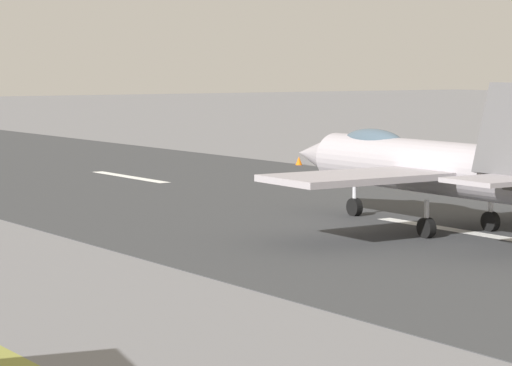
# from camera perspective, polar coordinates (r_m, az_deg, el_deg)

# --- Properties ---
(ground_plane) EXTENTS (400.00, 400.00, 0.00)m
(ground_plane) POSITION_cam_1_polar(r_m,az_deg,el_deg) (44.56, 9.22, -2.25)
(ground_plane) COLOR slate
(runway_strip) EXTENTS (240.00, 26.00, 0.02)m
(runway_strip) POSITION_cam_1_polar(r_m,az_deg,el_deg) (44.54, 9.23, -2.24)
(runway_strip) COLOR #353739
(runway_strip) RESTS_ON ground
(fighter_jet) EXTENTS (15.99, 15.02, 5.69)m
(fighter_jet) POSITION_cam_1_polar(r_m,az_deg,el_deg) (44.00, 8.56, 0.91)
(fighter_jet) COLOR #9B949B
(fighter_jet) RESTS_ON ground
(crew_person) EXTENTS (0.69, 0.36, 1.63)m
(crew_person) POSITION_cam_1_polar(r_m,az_deg,el_deg) (58.02, 8.28, 0.43)
(crew_person) COLOR #1E2338
(crew_person) RESTS_ON ground
(marker_cone_far) EXTENTS (0.44, 0.44, 0.55)m
(marker_cone_far) POSITION_cam_1_polar(r_m,az_deg,el_deg) (72.27, 2.17, 1.11)
(marker_cone_far) COLOR orange
(marker_cone_far) RESTS_ON ground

